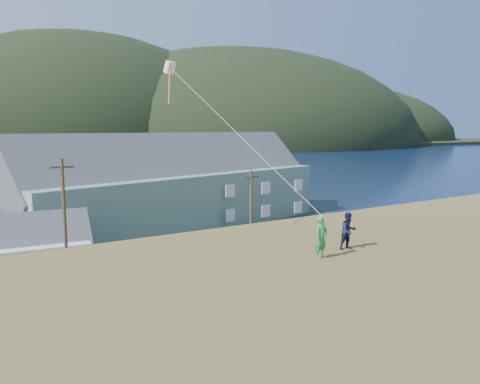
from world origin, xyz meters
The scene contains 11 objects.
ground centered at (0.00, 0.00, 0.00)m, with size 900.00×900.00×0.00m, color #0A1638.
grass_strip centered at (0.00, -2.00, 0.05)m, with size 110.00×8.00×0.10m, color #4C3D19.
waterfront_lot centered at (0.00, 17.00, 0.06)m, with size 72.00×36.00×0.12m, color #28282B.
far_hills centered at (35.59, 279.38, 2.00)m, with size 760.00×265.00×143.00m.
lodge centered at (13.14, 18.84, 5.30)m, with size 40.80×20.28×13.83m.
shed_white centered at (-4.53, 6.97, 2.52)m, with size 8.66×6.19×6.55m.
shed_palegreen_far centered at (-5.06, 26.38, 2.58)m, with size 10.82×7.29×6.72m.
utility_poles centered at (-3.04, 1.50, 4.59)m, with size 29.70×0.24×9.84m.
kite_flyer_green centered at (1.37, -19.15, 8.00)m, with size 0.58×0.38×1.59m, color green.
kite_flyer_navy centered at (3.17, -18.75, 7.94)m, with size 0.72×0.56×1.49m, color #141938.
kite_rig centered at (-1.12, -11.70, 14.51)m, with size 1.85×4.18×10.09m.
Camera 1 is at (-10.21, -31.71, 11.97)m, focal length 35.00 mm.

